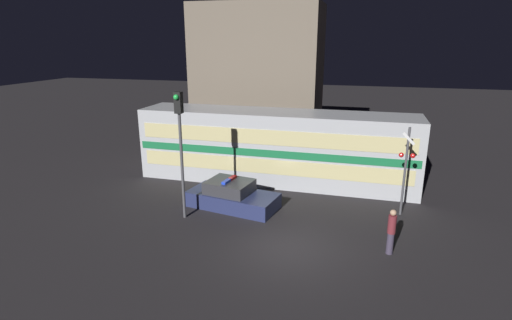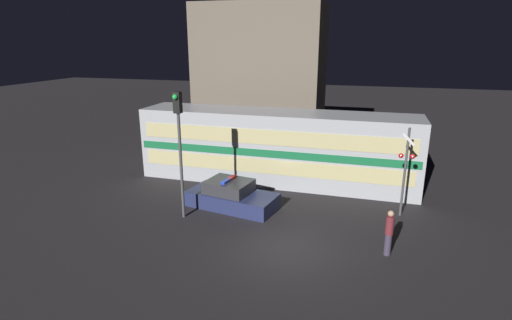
{
  "view_description": "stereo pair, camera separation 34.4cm",
  "coord_description": "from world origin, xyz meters",
  "px_view_note": "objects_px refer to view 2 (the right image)",
  "views": [
    {
      "loc": [
        2.46,
        -13.62,
        7.73
      ],
      "look_at": [
        -2.75,
        5.42,
        1.79
      ],
      "focal_mm": 28.0,
      "sensor_mm": 36.0,
      "label": 1
    },
    {
      "loc": [
        2.79,
        -13.53,
        7.73
      ],
      "look_at": [
        -2.75,
        5.42,
        1.79
      ],
      "focal_mm": 28.0,
      "sensor_mm": 36.0,
      "label": 2
    }
  ],
  "objects_px": {
    "train": "(276,147)",
    "crossing_signal_near": "(405,167)",
    "pedestrian": "(389,232)",
    "police_car": "(231,196)",
    "traffic_light_corner": "(179,133)"
  },
  "relations": [
    {
      "from": "crossing_signal_near",
      "to": "traffic_light_corner",
      "type": "xyz_separation_m",
      "value": [
        -9.48,
        -2.9,
        1.57
      ]
    },
    {
      "from": "police_car",
      "to": "traffic_light_corner",
      "type": "bearing_deg",
      "value": -124.05
    },
    {
      "from": "pedestrian",
      "to": "crossing_signal_near",
      "type": "bearing_deg",
      "value": 80.25
    },
    {
      "from": "crossing_signal_near",
      "to": "pedestrian",
      "type": "bearing_deg",
      "value": -99.75
    },
    {
      "from": "police_car",
      "to": "pedestrian",
      "type": "distance_m",
      "value": 7.62
    },
    {
      "from": "train",
      "to": "crossing_signal_near",
      "type": "height_order",
      "value": "crossing_signal_near"
    },
    {
      "from": "police_car",
      "to": "traffic_light_corner",
      "type": "xyz_separation_m",
      "value": [
        -1.69,
        -1.73,
        3.38
      ]
    },
    {
      "from": "pedestrian",
      "to": "crossing_signal_near",
      "type": "xyz_separation_m",
      "value": [
        0.65,
        3.81,
        1.43
      ]
    },
    {
      "from": "police_car",
      "to": "pedestrian",
      "type": "height_order",
      "value": "pedestrian"
    },
    {
      "from": "train",
      "to": "crossing_signal_near",
      "type": "xyz_separation_m",
      "value": [
        6.6,
        -3.07,
        0.35
      ]
    },
    {
      "from": "police_car",
      "to": "pedestrian",
      "type": "relative_size",
      "value": 2.55
    },
    {
      "from": "train",
      "to": "pedestrian",
      "type": "xyz_separation_m",
      "value": [
        5.95,
        -6.88,
        -1.07
      ]
    },
    {
      "from": "pedestrian",
      "to": "train",
      "type": "bearing_deg",
      "value": 130.87
    },
    {
      "from": "pedestrian",
      "to": "police_car",
      "type": "bearing_deg",
      "value": 159.73
    },
    {
      "from": "traffic_light_corner",
      "to": "police_car",
      "type": "bearing_deg",
      "value": 45.7
    }
  ]
}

